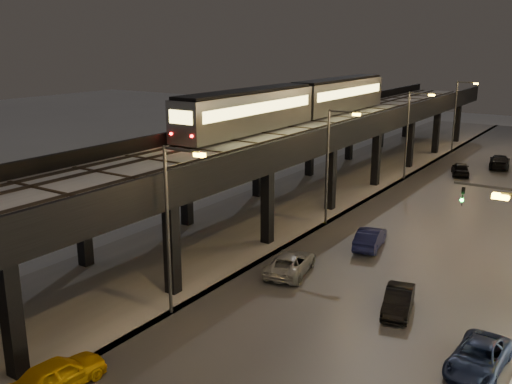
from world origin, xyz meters
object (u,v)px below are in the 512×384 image
Objects in this scene: car_taxi at (58,375)px; car_far_white at (460,169)px; car_mid_silver at (290,264)px; car_mid_dark at (499,162)px; car_near_white at (370,239)px; car_onc_dark at (478,359)px; car_onc_silver at (398,302)px; subway_train at (299,101)px.

car_far_white is at bearing -88.95° from car_taxi.
car_taxi is at bearing 71.47° from car_mid_silver.
car_mid_dark is 6.71m from car_far_white.
car_far_white reaches higher than car_mid_silver.
car_near_white is at bearing 73.02° from car_far_white.
car_onc_dark is (7.64, -43.65, -0.12)m from car_mid_dark.
car_onc_silver is (5.51, -34.07, -0.07)m from car_far_white.
car_far_white is (12.27, 13.30, -7.61)m from subway_train.
car_onc_silver is at bearing 111.21° from car_near_white.
car_onc_dark is (9.85, -11.71, -0.09)m from car_near_white.
car_far_white is at bearing 107.83° from car_onc_dark.
car_taxi reaches higher than car_onc_dark.
subway_train reaches higher than car_near_white.
car_taxi is 15.85m from car_mid_silver.
car_near_white is 25.80m from car_far_white.
car_near_white is at bearing -120.65° from car_mid_silver.
subway_train reaches higher than car_mid_dark.
car_taxi reaches higher than car_mid_silver.
car_taxi is 0.95× the size of car_far_white.
car_near_white is (4.21, 22.64, 0.02)m from car_taxi.
car_far_white is at bearing 47.32° from subway_train.
car_mid_dark is at bearing -104.00° from car_near_white.
car_far_white is (-0.49, 25.80, 0.01)m from car_near_white.
car_onc_silver is (2.81, -40.22, -0.10)m from car_mid_dark.
car_far_white is (3.73, 48.44, 0.03)m from car_taxi.
car_near_white is at bearing 108.17° from car_onc_silver.
subway_train is 7.69× the size of car_onc_dark.
subway_train reaches higher than car_onc_dark.
car_onc_silver is (7.38, -1.37, -0.02)m from car_mid_silver.
car_mid_silver is at bearing 156.37° from car_onc_silver.
car_taxi is at bearing -139.72° from car_onc_dark.
car_onc_silver is (9.24, 14.37, -0.04)m from car_taxi.
subway_train reaches higher than car_mid_silver.
subway_train reaches higher than car_taxi.
car_taxi is (8.54, -35.14, -7.64)m from subway_train.
car_far_white is at bearing 56.68° from car_mid_dark.
car_taxi is 17.08m from car_onc_silver.
car_far_white is (-2.70, -6.15, -0.03)m from car_mid_dark.
subway_train reaches higher than car_far_white.
car_near_white reaches higher than car_mid_silver.
subway_train is at bearing -73.61° from car_mid_silver.
car_taxi is at bearing 69.42° from car_near_white.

